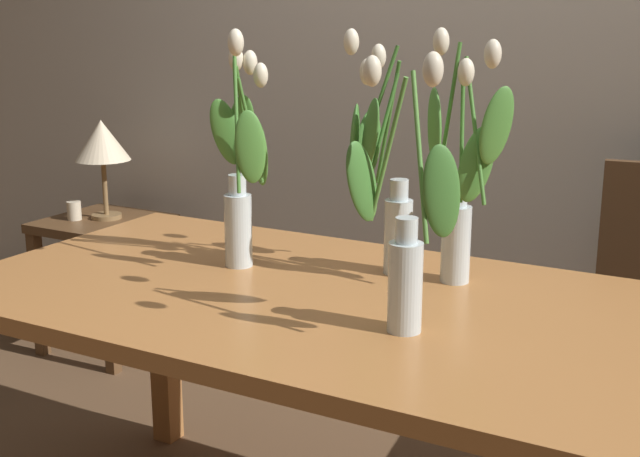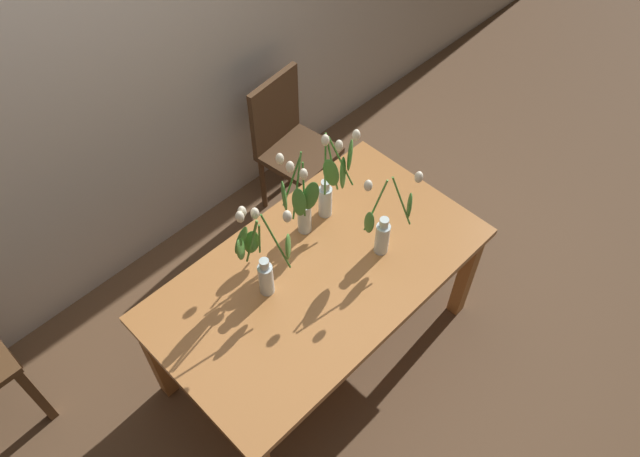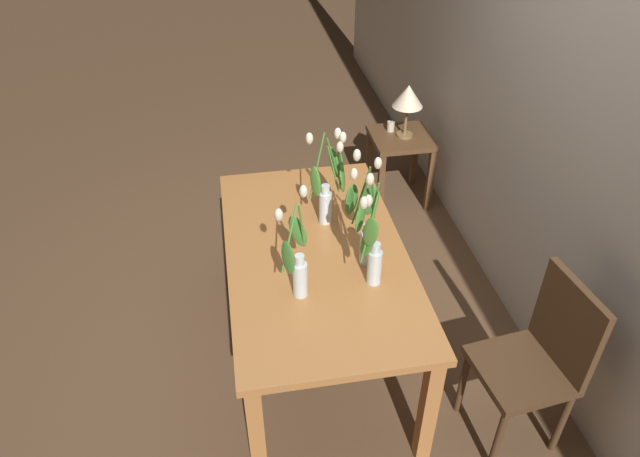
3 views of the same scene
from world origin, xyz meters
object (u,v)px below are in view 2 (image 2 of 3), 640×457
at_px(dining_table, 319,282).
at_px(tulip_vase_0, 385,228).
at_px(dining_chair, 289,140).
at_px(tulip_vase_2, 301,206).
at_px(tulip_vase_1, 332,185).
at_px(tulip_vase_3, 261,259).

relative_size(dining_table, tulip_vase_0, 2.93).
bearing_deg(dining_chair, tulip_vase_2, -128.73).
height_order(dining_table, tulip_vase_1, tulip_vase_1).
bearing_deg(tulip_vase_1, tulip_vase_3, -170.14).
bearing_deg(dining_table, dining_chair, 54.09).
xyz_separation_m(dining_table, dining_chair, (0.67, 0.92, -0.12)).
bearing_deg(tulip_vase_0, tulip_vase_3, 155.67).
bearing_deg(tulip_vase_1, dining_chair, 62.35).
bearing_deg(tulip_vase_0, dining_chair, 70.59).
distance_m(tulip_vase_0, dining_chair, 1.19).
bearing_deg(tulip_vase_2, tulip_vase_0, -60.03).
bearing_deg(tulip_vase_0, dining_table, 156.12).
xyz_separation_m(dining_table, tulip_vase_2, (0.10, 0.21, 0.30)).
relative_size(tulip_vase_2, dining_chair, 0.62).
bearing_deg(dining_table, tulip_vase_3, 155.11).
relative_size(tulip_vase_3, dining_chair, 0.62).
distance_m(tulip_vase_2, tulip_vase_3, 0.35).
height_order(tulip_vase_1, tulip_vase_3, tulip_vase_1).
height_order(dining_table, tulip_vase_0, tulip_vase_0).
distance_m(tulip_vase_1, tulip_vase_3, 0.54).
distance_m(tulip_vase_0, tulip_vase_3, 0.59).
relative_size(tulip_vase_1, tulip_vase_3, 1.00).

